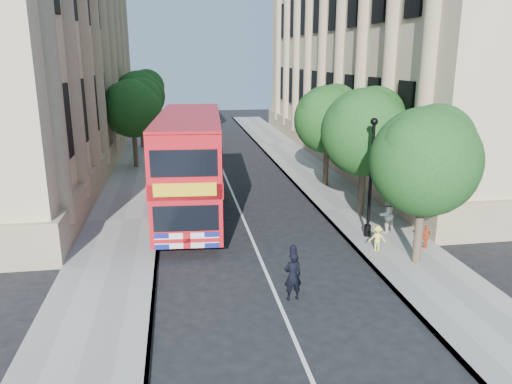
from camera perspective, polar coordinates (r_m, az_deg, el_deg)
name	(u,v)px	position (r m, az deg, el deg)	size (l,w,h in m)	color
ground	(284,315)	(15.88, 3.26, -13.90)	(120.00, 120.00, 0.00)	black
pavement_right	(352,209)	(26.26, 10.94, -1.96)	(3.50, 80.00, 0.12)	gray
pavement_left	(124,221)	(24.89, -14.86, -3.18)	(3.50, 80.00, 0.12)	gray
building_right	(397,38)	(41.15, 15.78, 16.55)	(12.00, 38.00, 18.00)	tan
building_left	(12,36)	(39.05, -26.08, 15.70)	(12.00, 38.00, 18.00)	tan
tree_right_near	(426,156)	(19.11, 18.88, 3.96)	(4.00, 4.00, 6.08)	#473828
tree_right_mid	(366,127)	(24.47, 12.43, 7.23)	(4.20, 4.20, 6.37)	#473828
tree_right_far	(328,116)	(30.10, 8.27, 8.64)	(4.00, 4.00, 6.15)	#473828
tree_left_far	(133,105)	(35.83, -13.88, 9.62)	(4.00, 4.00, 6.30)	#473828
tree_left_back	(140,93)	(43.76, -13.09, 10.98)	(4.20, 4.20, 6.65)	#473828
lamp_post	(370,183)	(21.75, 12.94, 1.01)	(0.32, 0.32, 5.16)	black
double_decker_bus	(190,163)	(24.15, -7.50, 3.27)	(3.58, 10.94, 4.98)	#B60C14
box_van	(202,179)	(27.48, -6.22, 1.54)	(2.14, 4.54, 2.52)	black
police_constable	(293,276)	(16.47, 4.22, -9.56)	(0.60, 0.40, 1.65)	black
woman_pedestrian	(386,214)	(22.81, 14.66, -2.49)	(0.81, 0.63, 1.68)	silver
child_a	(426,237)	(21.55, 18.85, -4.87)	(0.57, 0.24, 0.97)	#DA5526
child_b	(377,238)	(20.73, 13.70, -5.16)	(0.68, 0.39, 1.05)	#F1E752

